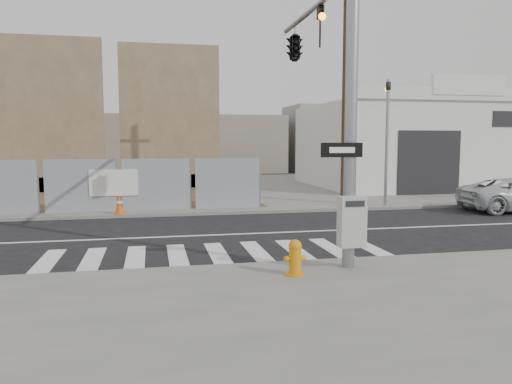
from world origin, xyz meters
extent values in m
plane|color=black|center=(0.00, 0.00, 0.00)|extent=(100.00, 100.00, 0.00)
cube|color=slate|center=(0.00, 14.00, 0.06)|extent=(50.00, 20.00, 0.12)
cylinder|color=gray|center=(2.50, -4.80, 3.62)|extent=(0.26, 0.26, 7.00)
cylinder|color=gray|center=(2.50, -2.20, 6.12)|extent=(0.14, 5.20, 0.14)
cube|color=#B2B2AF|center=(2.45, -5.08, 1.15)|extent=(0.55, 0.30, 1.05)
cube|color=black|center=(2.25, -4.96, 2.62)|extent=(0.90, 0.03, 0.30)
cube|color=silver|center=(2.25, -4.98, 2.62)|extent=(0.55, 0.01, 0.12)
imported|color=black|center=(2.50, -2.80, 5.57)|extent=(0.16, 0.20, 1.00)
imported|color=black|center=(2.50, -0.60, 5.57)|extent=(0.53, 2.48, 1.00)
cylinder|color=gray|center=(8.00, 4.60, 2.72)|extent=(0.12, 0.12, 5.20)
imported|color=black|center=(8.00, 4.60, 5.22)|extent=(0.16, 0.20, 1.00)
cube|color=brown|center=(-7.00, 13.00, 4.12)|extent=(6.00, 0.50, 8.00)
cube|color=brown|center=(-7.00, 13.40, 0.52)|extent=(6.00, 1.30, 0.80)
cube|color=brown|center=(-0.50, 14.00, 4.12)|extent=(5.50, 0.50, 8.00)
cube|color=brown|center=(-0.50, 14.40, 0.52)|extent=(5.50, 1.30, 0.80)
cube|color=silver|center=(14.00, 13.00, 2.52)|extent=(12.00, 10.00, 4.80)
cube|color=silver|center=(14.00, 8.00, 5.12)|extent=(12.00, 0.30, 0.60)
cube|color=silver|center=(14.00, 7.95, 5.57)|extent=(4.00, 0.30, 1.00)
cube|color=black|center=(12.00, 7.98, 1.72)|extent=(3.40, 0.06, 3.20)
cylinder|color=#453220|center=(6.50, 5.50, 5.12)|extent=(0.28, 0.28, 10.00)
cylinder|color=orange|center=(1.20, -5.19, 0.14)|extent=(0.49, 0.49, 0.04)
cylinder|color=orange|center=(1.20, -5.19, 0.41)|extent=(0.32, 0.32, 0.57)
sphere|color=orange|center=(1.20, -5.19, 0.71)|extent=(0.27, 0.27, 0.27)
cylinder|color=orange|center=(1.05, -5.19, 0.46)|extent=(0.16, 0.15, 0.10)
cylinder|color=orange|center=(1.36, -5.19, 0.46)|extent=(0.16, 0.15, 0.10)
cube|color=#F9540D|center=(-2.77, 4.22, 0.13)|extent=(0.44, 0.44, 0.03)
cone|color=#F9540D|center=(-2.77, 4.22, 0.46)|extent=(0.39, 0.39, 0.67)
cylinder|color=silver|center=(-2.77, 4.22, 0.55)|extent=(0.26, 0.26, 0.08)
camera|label=1|loc=(-1.57, -14.62, 2.81)|focal=35.00mm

